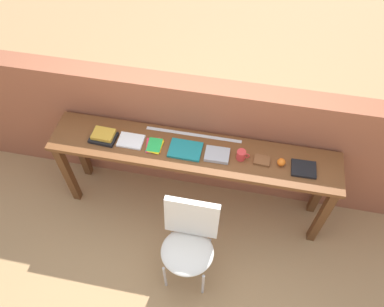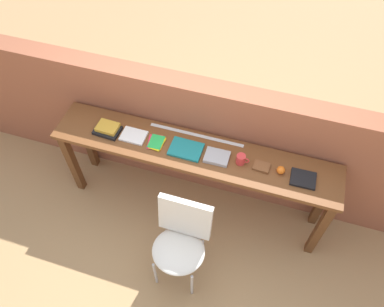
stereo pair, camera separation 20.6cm
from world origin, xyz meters
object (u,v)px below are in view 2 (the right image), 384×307
Objects in this scene: leather_journal_brown at (261,167)px; sports_ball_small at (281,170)px; book_open_centre at (186,149)px; book_stack_leftmost at (108,129)px; chair_white_moulded at (181,239)px; mug at (241,159)px; book_repair_rightmost at (303,179)px; pamphlet_pile_colourful at (156,142)px; magazine_cycling at (134,136)px.

sports_ball_small reaches higher than leather_journal_brown.
book_open_centre is at bearing -175.46° from leather_journal_brown.
leather_journal_brown is at bearing 0.59° from book_stack_leftmost.
sports_ball_small is at bearing 44.90° from chair_white_moulded.
mug is at bearing 0.57° from book_stack_leftmost.
book_stack_leftmost is at bearing 178.48° from book_repair_rightmost.
sports_ball_small is (0.80, 0.01, 0.02)m from book_open_centre.
mug is at bearing 0.90° from pamphlet_pile_colourful.
mug reaches higher than magazine_cycling.
book_stack_leftmost is at bearing -175.89° from leather_journal_brown.
pamphlet_pile_colourful is at bearing 123.89° from chair_white_moulded.
pamphlet_pile_colourful is 1.25m from book_repair_rightmost.
book_open_centre is 2.12× the size of leather_journal_brown.
pamphlet_pile_colourful is (-0.42, 0.63, 0.36)m from chair_white_moulded.
sports_ball_small is at bearing -0.33° from mug.
book_open_centre is (0.27, 0.00, 0.00)m from pamphlet_pile_colourful.
mug is (0.95, 0.00, 0.04)m from magazine_cycling.
pamphlet_pile_colourful is 0.91m from leather_journal_brown.
mug is 0.51m from book_repair_rightmost.
pamphlet_pile_colourful reaches higher than chair_white_moulded.
book_repair_rightmost is (1.47, -0.01, 0.00)m from magazine_cycling.
book_stack_leftmost is at bearing -177.34° from magazine_cycling.
book_stack_leftmost is 0.24m from magazine_cycling.
leather_journal_brown reaches higher than pamphlet_pile_colourful.
book_open_centre is (0.48, -0.01, 0.00)m from magazine_cycling.
pamphlet_pile_colourful is 0.27m from book_open_centre.
magazine_cycling is at bearing -179.85° from mug.
leather_journal_brown is 0.65× the size of book_repair_rightmost.
sports_ball_small reaches higher than book_open_centre.
pamphlet_pile_colourful is at bearing -178.84° from book_open_centre.
book_stack_leftmost reaches higher than chair_white_moulded.
book_open_centre is 0.98m from book_repair_rightmost.
sports_ball_small is at bearing 173.96° from book_repair_rightmost.
mug is at bearing 1.77° from book_open_centre.
book_open_centre is at bearing 178.20° from book_repair_rightmost.
leather_journal_brown is at bearing 178.50° from sports_ball_small.
chair_white_moulded is 3.84× the size of book_stack_leftmost.
chair_white_moulded is at bearing -35.77° from book_stack_leftmost.
chair_white_moulded is at bearing -44.78° from magazine_cycling.
book_repair_rightmost reaches higher than chair_white_moulded.
book_open_centre is at bearing -0.37° from magazine_cycling.
magazine_cycling is 1.13m from leather_journal_brown.
book_stack_leftmost is at bearing 144.23° from chair_white_moulded.
leather_journal_brown is (1.13, 0.00, 0.00)m from magazine_cycling.
chair_white_moulded is 4.93× the size of pamphlet_pile_colourful.
magazine_cycling is at bearing 134.78° from chair_white_moulded.
chair_white_moulded is 3.24× the size of book_open_centre.
pamphlet_pile_colourful is 1.65× the size of mug.
magazine_cycling is at bearing 2.23° from book_stack_leftmost.
chair_white_moulded is 0.97m from magazine_cycling.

